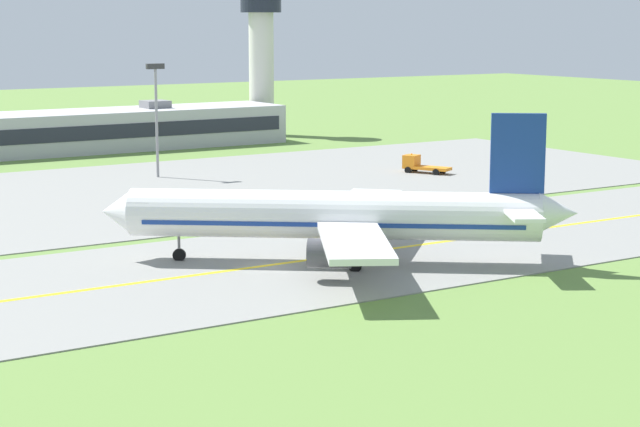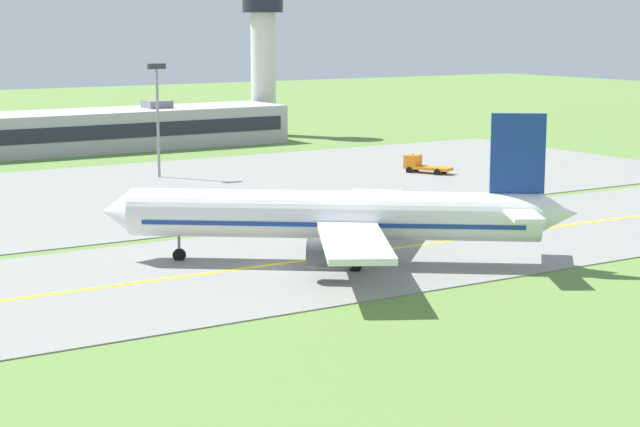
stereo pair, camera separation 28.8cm
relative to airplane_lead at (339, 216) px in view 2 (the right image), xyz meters
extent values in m
plane|color=olive|center=(-5.21, 2.39, -4.13)|extent=(500.00, 500.00, 0.00)
cube|color=gray|center=(-5.21, 2.39, -4.08)|extent=(240.00, 28.00, 0.10)
cube|color=gray|center=(4.79, 44.39, -4.08)|extent=(140.00, 52.00, 0.10)
cube|color=yellow|center=(-5.21, 2.39, -4.03)|extent=(220.00, 0.60, 0.01)
cylinder|color=white|center=(-0.39, 0.29, 0.07)|extent=(29.55, 23.67, 4.00)
cone|color=white|center=(-14.92, 11.26, 0.07)|extent=(4.36, 4.60, 3.80)
cone|color=white|center=(14.30, -10.79, 0.47)|extent=(4.60, 4.64, 3.40)
cube|color=navy|center=(-0.39, 0.29, -0.43)|extent=(27.43, 22.10, 0.36)
cube|color=#1E232D|center=(-13.16, 9.93, 0.77)|extent=(3.48, 3.80, 0.70)
cube|color=white|center=(-3.75, -7.82, -0.43)|extent=(11.48, 15.44, 0.50)
cylinder|color=#47474C|center=(-4.15, -5.01, -1.83)|extent=(4.10, 3.88, 2.30)
cylinder|color=black|center=(-5.42, -4.05, -1.83)|extent=(1.46, 1.83, 2.10)
cube|color=white|center=(6.49, 5.75, -0.43)|extent=(14.01, 14.00, 0.50)
cylinder|color=#47474C|center=(3.69, 5.36, -1.83)|extent=(4.10, 3.88, 2.30)
cylinder|color=black|center=(2.41, 6.33, -1.83)|extent=(1.46, 1.83, 2.10)
cube|color=navy|center=(11.58, -8.74, 5.32)|extent=(3.75, 2.97, 6.50)
cube|color=white|center=(9.82, -11.42, 0.87)|extent=(5.15, 6.38, 0.30)
cube|color=white|center=(13.67, -6.31, 0.87)|extent=(5.85, 6.02, 0.30)
cylinder|color=slate|center=(-10.77, 8.12, -2.76)|extent=(0.24, 0.24, 1.65)
cylinder|color=black|center=(-10.77, 8.12, -3.58)|extent=(1.09, 0.94, 1.10)
cylinder|color=slate|center=(-0.36, -2.99, -2.76)|extent=(0.24, 0.24, 1.65)
cylinder|color=black|center=(-0.52, -3.21, -3.58)|extent=(1.09, 0.94, 1.10)
cylinder|color=black|center=(-0.19, -2.77, -3.58)|extent=(1.09, 0.94, 1.10)
cylinder|color=slate|center=(2.77, 1.16, -2.76)|extent=(0.24, 0.24, 1.65)
cylinder|color=black|center=(2.61, 0.95, -3.58)|extent=(1.09, 0.94, 1.10)
cylinder|color=black|center=(2.94, 1.38, -3.58)|extent=(1.09, 0.94, 1.10)
cube|color=orange|center=(39.29, 41.91, -2.63)|extent=(2.59, 2.50, 1.80)
cube|color=#1E232D|center=(38.95, 42.59, -2.32)|extent=(1.70, 0.93, 0.81)
cube|color=orange|center=(40.71, 39.04, -3.33)|extent=(3.93, 5.05, 0.40)
cylinder|color=orange|center=(39.29, 41.91, -1.63)|extent=(0.20, 0.20, 0.18)
cylinder|color=black|center=(38.39, 41.46, -3.68)|extent=(0.67, 0.94, 0.90)
cylinder|color=black|center=(40.18, 42.35, -3.68)|extent=(0.67, 0.94, 0.90)
cylinder|color=black|center=(40.18, 37.75, -3.68)|extent=(0.67, 0.94, 0.90)
cylinder|color=black|center=(42.06, 38.68, -3.68)|extent=(0.67, 0.94, 0.90)
cube|color=#B2B2B7|center=(9.75, 89.64, -1.02)|extent=(68.95, 12.93, 6.21)
cube|color=#1E232D|center=(9.75, 83.12, -0.71)|extent=(66.19, 0.10, 2.24)
cube|color=slate|center=(23.54, 89.64, 2.68)|extent=(4.00, 4.00, 1.20)
cylinder|color=silver|center=(47.01, 96.30, 6.64)|extent=(4.40, 4.40, 21.54)
cylinder|color=#1E232D|center=(47.01, 96.30, 19.01)|extent=(7.20, 7.20, 3.20)
cylinder|color=gray|center=(8.59, 55.65, 2.87)|extent=(0.36, 0.36, 14.00)
cube|color=#333333|center=(8.59, 55.65, 10.22)|extent=(2.40, 0.50, 0.70)
camera|label=1|loc=(-49.38, -74.84, 15.84)|focal=61.77mm
camera|label=2|loc=(-49.14, -74.99, 15.84)|focal=61.77mm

